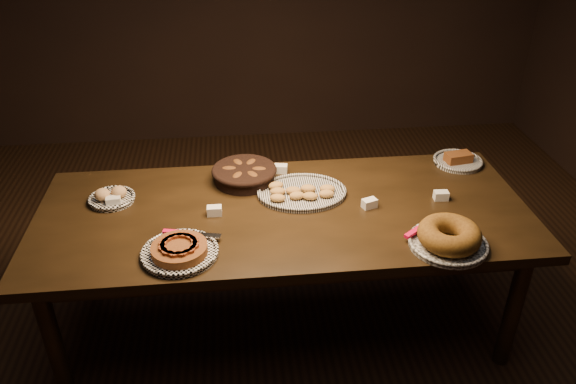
{
  "coord_description": "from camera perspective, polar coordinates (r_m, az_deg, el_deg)",
  "views": [
    {
      "loc": [
        -0.22,
        -2.3,
        2.23
      ],
      "look_at": [
        0.03,
        0.05,
        0.82
      ],
      "focal_mm": 35.0,
      "sensor_mm": 36.0,
      "label": 1
    }
  ],
  "objects": [
    {
      "name": "buffet_table",
      "position": [
        2.78,
        -0.42,
        -3.1
      ],
      "size": [
        2.4,
        1.0,
        0.75
      ],
      "color": "black",
      "rests_on": "ground"
    },
    {
      "name": "apple_tart_plate",
      "position": [
        2.47,
        -10.95,
        -5.86
      ],
      "size": [
        0.35,
        0.34,
        0.06
      ],
      "rotation": [
        0.0,
        0.0,
        -0.23
      ],
      "color": "white",
      "rests_on": "buffet_table"
    },
    {
      "name": "bundt_cake_plate",
      "position": [
        2.57,
        16.01,
        -4.44
      ],
      "size": [
        0.37,
        0.4,
        0.11
      ],
      "rotation": [
        0.0,
        0.0,
        0.4
      ],
      "color": "black",
      "rests_on": "buffet_table"
    },
    {
      "name": "loaf_plate",
      "position": [
        3.29,
        16.88,
        3.11
      ],
      "size": [
        0.27,
        0.27,
        0.06
      ],
      "rotation": [
        0.0,
        0.0,
        0.17
      ],
      "color": "black",
      "rests_on": "buffet_table"
    },
    {
      "name": "madeleine_platter",
      "position": [
        2.85,
        1.35,
        -0.02
      ],
      "size": [
        0.45,
        0.37,
        0.05
      ],
      "rotation": [
        0.0,
        0.0,
        -0.3
      ],
      "color": "black",
      "rests_on": "buffet_table"
    },
    {
      "name": "croissant_basket",
      "position": [
        2.97,
        -4.45,
        1.95
      ],
      "size": [
        0.34,
        0.34,
        0.09
      ],
      "rotation": [
        0.0,
        0.0,
        0.07
      ],
      "color": "black",
      "rests_on": "buffet_table"
    },
    {
      "name": "bread_roll_plate",
      "position": [
        2.93,
        -17.49,
        -0.47
      ],
      "size": [
        0.23,
        0.23,
        0.07
      ],
      "rotation": [
        0.0,
        0.0,
        0.32
      ],
      "color": "white",
      "rests_on": "buffet_table"
    },
    {
      "name": "tent_cards",
      "position": [
        2.81,
        -0.35,
        -0.33
      ],
      "size": [
        1.7,
        0.46,
        0.04
      ],
      "color": "white",
      "rests_on": "buffet_table"
    },
    {
      "name": "ground",
      "position": [
        3.21,
        -0.37,
        -13.18
      ],
      "size": [
        5.0,
        5.0,
        0.0
      ],
      "primitive_type": "plane",
      "color": "black",
      "rests_on": "ground"
    }
  ]
}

